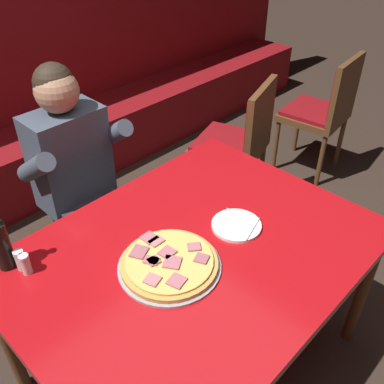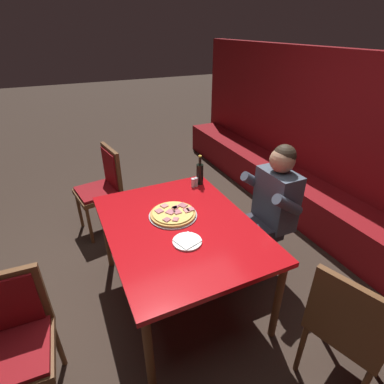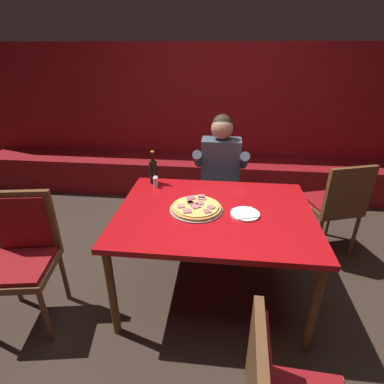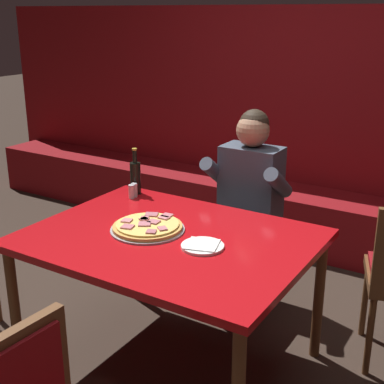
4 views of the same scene
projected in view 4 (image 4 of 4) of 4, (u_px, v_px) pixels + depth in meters
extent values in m
plane|color=#33261E|center=(171.00, 361.00, 2.97)|extent=(24.00, 24.00, 0.00)
cube|color=maroon|center=(316.00, 126.00, 4.42)|extent=(6.80, 0.16, 1.90)
cube|color=maroon|center=(297.00, 219.00, 4.39)|extent=(6.46, 0.48, 0.46)
cylinder|color=brown|center=(15.00, 311.00, 2.79)|extent=(0.06, 0.06, 0.72)
cylinder|color=brown|center=(130.00, 246.00, 3.57)|extent=(0.06, 0.06, 0.72)
cylinder|color=brown|center=(319.00, 298.00, 2.92)|extent=(0.06, 0.06, 0.72)
cube|color=#B20F14|center=(169.00, 239.00, 2.73)|extent=(1.43, 1.09, 0.04)
cylinder|color=#9E9EA3|center=(148.00, 229.00, 2.79)|extent=(0.39, 0.39, 0.01)
cylinder|color=#C69347|center=(148.00, 227.00, 2.79)|extent=(0.37, 0.37, 0.02)
cylinder|color=#E5BC5B|center=(148.00, 224.00, 2.78)|extent=(0.33, 0.33, 0.01)
cube|color=#B76670|center=(128.00, 227.00, 2.73)|extent=(0.07, 0.07, 0.01)
cube|color=#A85B66|center=(151.00, 214.00, 2.90)|extent=(0.09, 0.08, 0.01)
cube|color=#A85B66|center=(151.00, 232.00, 2.67)|extent=(0.06, 0.06, 0.01)
cube|color=#B76670|center=(144.00, 218.00, 2.84)|extent=(0.06, 0.07, 0.01)
cube|color=#B76670|center=(162.00, 228.00, 2.71)|extent=(0.07, 0.06, 0.01)
cube|color=#B76670|center=(154.00, 222.00, 2.80)|extent=(0.06, 0.06, 0.01)
cube|color=#C6757A|center=(164.00, 218.00, 2.85)|extent=(0.06, 0.04, 0.01)
cube|color=#A85B66|center=(144.00, 219.00, 2.83)|extent=(0.05, 0.05, 0.01)
cube|color=#B76670|center=(167.00, 216.00, 2.88)|extent=(0.05, 0.06, 0.01)
cube|color=#B76670|center=(144.00, 224.00, 2.77)|extent=(0.09, 0.09, 0.01)
cube|color=#C6757A|center=(127.00, 221.00, 2.81)|extent=(0.06, 0.06, 0.01)
cylinder|color=white|center=(203.00, 246.00, 2.59)|extent=(0.21, 0.21, 0.01)
cube|color=white|center=(203.00, 244.00, 2.59)|extent=(0.19, 0.19, 0.01)
cylinder|color=black|center=(135.00, 178.00, 3.33)|extent=(0.07, 0.07, 0.20)
cylinder|color=black|center=(135.00, 157.00, 3.28)|extent=(0.03, 0.03, 0.08)
cylinder|color=#B29933|center=(134.00, 149.00, 3.27)|extent=(0.03, 0.03, 0.01)
cylinder|color=silver|center=(132.00, 193.00, 3.26)|extent=(0.04, 0.04, 0.07)
cylinder|color=#28231E|center=(132.00, 195.00, 3.27)|extent=(0.03, 0.03, 0.04)
cylinder|color=silver|center=(131.00, 186.00, 3.25)|extent=(0.04, 0.04, 0.01)
cylinder|color=silver|center=(135.00, 191.00, 3.29)|extent=(0.04, 0.04, 0.07)
cylinder|color=#B23323|center=(135.00, 193.00, 3.30)|extent=(0.03, 0.03, 0.04)
cylinder|color=silver|center=(134.00, 184.00, 3.28)|extent=(0.04, 0.04, 0.01)
ellipsoid|color=black|center=(213.00, 303.00, 3.48)|extent=(0.11, 0.24, 0.09)
ellipsoid|color=black|center=(240.00, 311.00, 3.38)|extent=(0.11, 0.24, 0.09)
cylinder|color=#282833|center=(213.00, 277.00, 3.43)|extent=(0.11, 0.11, 0.43)
cylinder|color=#282833|center=(241.00, 285.00, 3.33)|extent=(0.11, 0.11, 0.43)
cube|color=#282833|center=(235.00, 235.00, 3.37)|extent=(0.34, 0.40, 0.12)
cube|color=#424C5B|center=(251.00, 186.00, 3.44)|extent=(0.38, 0.22, 0.52)
cylinder|color=#424C5B|center=(215.00, 172.00, 3.46)|extent=(0.09, 0.30, 0.25)
cylinder|color=#424C5B|center=(278.00, 183.00, 3.24)|extent=(0.09, 0.30, 0.25)
sphere|color=tan|center=(253.00, 130.00, 3.32)|extent=(0.21, 0.21, 0.21)
sphere|color=#2D2319|center=(254.00, 124.00, 3.32)|extent=(0.19, 0.19, 0.19)
cylinder|color=brown|center=(365.00, 300.00, 3.15)|extent=(0.04, 0.04, 0.46)
cylinder|color=brown|center=(370.00, 336.00, 2.80)|extent=(0.04, 0.04, 0.46)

